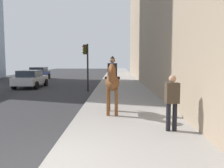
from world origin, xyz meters
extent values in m
cube|color=gray|center=(0.00, -2.02, 0.06)|extent=(120.00, 4.04, 0.12)
ellipsoid|color=brown|center=(4.91, -1.41, 1.37)|extent=(1.50, 0.57, 0.66)
cylinder|color=brown|center=(4.46, -1.57, 0.65)|extent=(0.13, 0.13, 1.05)
cylinder|color=brown|center=(4.46, -1.25, 0.65)|extent=(0.13, 0.13, 1.05)
cylinder|color=brown|center=(5.36, -1.58, 0.65)|extent=(0.13, 0.13, 1.05)
cylinder|color=brown|center=(5.36, -1.26, 0.65)|extent=(0.13, 0.13, 1.05)
cylinder|color=brown|center=(4.14, -1.41, 1.72)|extent=(0.63, 0.28, 0.68)
ellipsoid|color=brown|center=(3.93, -1.41, 1.97)|extent=(0.63, 0.22, 0.49)
cylinder|color=black|center=(5.62, -1.42, 1.27)|extent=(0.28, 0.10, 0.55)
cube|color=black|center=(4.96, -1.41, 1.55)|extent=(0.44, 0.60, 0.08)
cube|color=black|center=(4.96, -1.41, 1.87)|extent=(0.28, 0.38, 0.55)
sphere|color=#8C664C|center=(4.96, -1.41, 2.26)|extent=(0.22, 0.22, 0.22)
cone|color=black|center=(4.96, -1.41, 2.38)|extent=(0.20, 0.20, 0.10)
cylinder|color=black|center=(2.45, -3.15, 0.54)|extent=(0.14, 0.14, 0.85)
cylinder|color=black|center=(2.48, -3.35, 0.54)|extent=(0.14, 0.14, 0.85)
cube|color=#3F3326|center=(2.46, -3.25, 1.28)|extent=(0.31, 0.43, 0.62)
sphere|color=tan|center=(2.46, -3.25, 1.71)|extent=(0.22, 0.22, 0.22)
cube|color=#B7BABF|center=(15.07, 5.46, 0.62)|extent=(4.01, 1.80, 0.60)
cube|color=#262D38|center=(14.83, 5.46, 1.18)|extent=(1.94, 1.57, 0.52)
cylinder|color=black|center=(16.32, 6.32, 0.32)|extent=(0.64, 0.23, 0.64)
cylinder|color=black|center=(16.30, 4.57, 0.32)|extent=(0.64, 0.23, 0.64)
cylinder|color=black|center=(13.85, 6.35, 0.32)|extent=(0.64, 0.23, 0.64)
cylinder|color=black|center=(13.83, 4.60, 0.32)|extent=(0.64, 0.23, 0.64)
cube|color=navy|center=(23.50, 7.51, 0.62)|extent=(4.11, 1.93, 0.60)
cube|color=#262D38|center=(23.74, 7.51, 1.18)|extent=(2.13, 1.66, 0.52)
cylinder|color=black|center=(22.27, 6.56, 0.32)|extent=(0.65, 0.24, 0.64)
cylinder|color=black|center=(22.22, 8.38, 0.32)|extent=(0.65, 0.24, 0.64)
cylinder|color=black|center=(24.78, 6.63, 0.32)|extent=(0.65, 0.24, 0.64)
cylinder|color=black|center=(24.73, 8.45, 0.32)|extent=(0.65, 0.24, 0.64)
cylinder|color=black|center=(12.80, 0.48, 1.71)|extent=(0.12, 0.12, 3.42)
cube|color=#2D280C|center=(12.80, 0.66, 3.02)|extent=(0.20, 0.24, 0.70)
sphere|color=red|center=(12.80, 0.79, 3.24)|extent=(0.14, 0.14, 0.14)
sphere|color=orange|center=(12.80, 0.79, 3.02)|extent=(0.14, 0.14, 0.14)
sphere|color=green|center=(12.80, 0.79, 2.80)|extent=(0.14, 0.14, 0.14)
camera|label=1|loc=(-4.83, -1.55, 2.27)|focal=39.11mm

